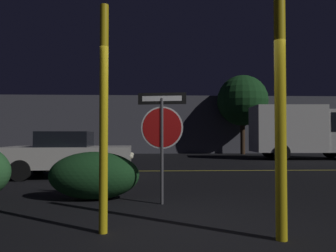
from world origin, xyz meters
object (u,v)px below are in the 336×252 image
at_px(delivery_truck, 309,129).
at_px(yellow_pole_left, 104,118).
at_px(tree_0, 242,101).
at_px(hedge_bush_2, 94,175).
at_px(stop_sign, 162,126).
at_px(yellow_pole_right, 280,118).
at_px(passing_car_2, 69,154).

bearing_deg(delivery_truck, yellow_pole_left, -31.88).
bearing_deg(delivery_truck, tree_0, -149.61).
relative_size(yellow_pole_left, hedge_bush_2, 1.67).
bearing_deg(yellow_pole_left, stop_sign, 65.33).
xyz_separation_m(yellow_pole_left, tree_0, (6.78, 17.82, 2.15)).
distance_m(yellow_pole_right, delivery_truck, 15.20).
relative_size(yellow_pole_right, delivery_truck, 0.51).
bearing_deg(passing_car_2, tree_0, 140.71).
xyz_separation_m(stop_sign, passing_car_2, (-2.82, 4.20, -0.76)).
bearing_deg(yellow_pole_right, hedge_bush_2, 135.90).
height_order(stop_sign, hedge_bush_2, stop_sign).
xyz_separation_m(yellow_pole_left, hedge_bush_2, (-0.54, 2.32, -1.05)).
xyz_separation_m(stop_sign, yellow_pole_left, (-0.83, -1.80, 0.06)).
bearing_deg(yellow_pole_right, yellow_pole_left, 170.23).
distance_m(passing_car_2, tree_0, 15.02).
xyz_separation_m(hedge_bush_2, passing_car_2, (-1.46, 3.68, 0.23)).
height_order(stop_sign, yellow_pole_left, yellow_pole_left).
relative_size(stop_sign, yellow_pole_right, 0.70).
height_order(yellow_pole_right, passing_car_2, yellow_pole_right).
xyz_separation_m(yellow_pole_left, yellow_pole_right, (2.26, -0.39, -0.02)).
height_order(delivery_truck, tree_0, tree_0).
bearing_deg(passing_car_2, yellow_pole_left, 15.69).
xyz_separation_m(yellow_pole_right, passing_car_2, (-4.26, 6.39, -0.80)).
relative_size(stop_sign, tree_0, 0.39).
height_order(yellow_pole_right, delivery_truck, yellow_pole_right).
relative_size(delivery_truck, tree_0, 1.10).
distance_m(passing_car_2, delivery_truck, 13.31).
bearing_deg(stop_sign, tree_0, 79.74).
bearing_deg(stop_sign, passing_car_2, 134.04).
bearing_deg(stop_sign, hedge_bush_2, 169.18).
height_order(stop_sign, delivery_truck, delivery_truck).
height_order(yellow_pole_left, delivery_truck, yellow_pole_left).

